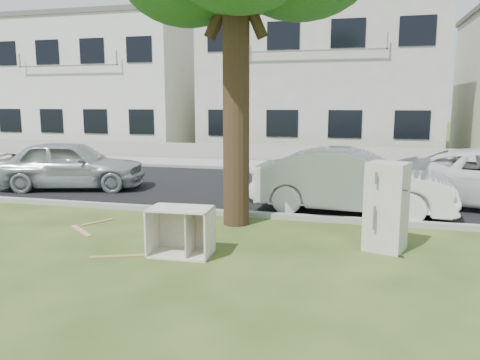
% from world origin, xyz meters
% --- Properties ---
extents(ground, '(120.00, 120.00, 0.00)m').
position_xyz_m(ground, '(0.00, 0.00, 0.00)').
color(ground, '#2E4117').
extents(road, '(120.00, 7.00, 0.01)m').
position_xyz_m(road, '(0.00, 6.00, 0.01)').
color(road, black).
rests_on(road, ground).
extents(kerb_near, '(120.00, 0.18, 0.12)m').
position_xyz_m(kerb_near, '(0.00, 2.45, 0.00)').
color(kerb_near, gray).
rests_on(kerb_near, ground).
extents(kerb_far, '(120.00, 0.18, 0.12)m').
position_xyz_m(kerb_far, '(0.00, 9.55, 0.00)').
color(kerb_far, gray).
rests_on(kerb_far, ground).
extents(sidewalk, '(120.00, 2.80, 0.01)m').
position_xyz_m(sidewalk, '(0.00, 11.00, 0.01)').
color(sidewalk, gray).
rests_on(sidewalk, ground).
extents(low_wall, '(120.00, 0.15, 0.70)m').
position_xyz_m(low_wall, '(0.00, 12.60, 0.35)').
color(low_wall, gray).
rests_on(low_wall, ground).
extents(townhouse_left, '(10.20, 8.16, 7.04)m').
position_xyz_m(townhouse_left, '(-12.00, 17.50, 3.52)').
color(townhouse_left, silver).
rests_on(townhouse_left, ground).
extents(townhouse_center, '(11.22, 8.16, 7.44)m').
position_xyz_m(townhouse_center, '(0.00, 17.50, 3.72)').
color(townhouse_center, beige).
rests_on(townhouse_center, ground).
extents(fridge, '(0.78, 0.75, 1.51)m').
position_xyz_m(fridge, '(2.52, 0.75, 0.76)').
color(fridge, silver).
rests_on(fridge, ground).
extents(cabinet, '(1.05, 0.68, 0.80)m').
position_xyz_m(cabinet, '(-0.77, -0.37, 0.40)').
color(cabinet, beige).
rests_on(cabinet, ground).
extents(plank_a, '(1.15, 0.54, 0.02)m').
position_xyz_m(plank_a, '(-1.60, -0.70, 0.01)').
color(plank_a, olive).
rests_on(plank_a, ground).
extents(plank_b, '(0.83, 0.69, 0.02)m').
position_xyz_m(plank_b, '(-3.21, 0.48, 0.01)').
color(plank_b, tan).
rests_on(plank_b, ground).
extents(plank_c, '(0.41, 0.68, 0.02)m').
position_xyz_m(plank_c, '(-3.27, 1.16, 0.01)').
color(plank_c, '#A17B59').
rests_on(plank_c, ground).
extents(car_center, '(4.57, 1.93, 1.47)m').
position_xyz_m(car_center, '(1.89, 3.42, 0.73)').
color(car_center, silver).
rests_on(car_center, ground).
extents(car_left, '(4.52, 2.76, 1.44)m').
position_xyz_m(car_left, '(-6.12, 4.51, 0.72)').
color(car_left, '#9A9EA1').
rests_on(car_left, ground).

